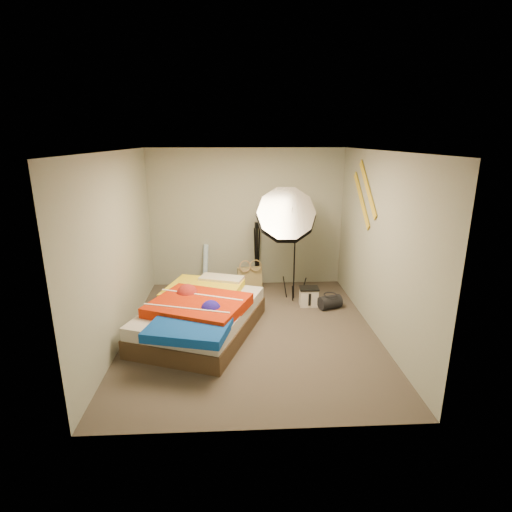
{
  "coord_description": "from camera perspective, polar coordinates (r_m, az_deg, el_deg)",
  "views": [
    {
      "loc": [
        -0.2,
        -5.15,
        2.65
      ],
      "look_at": [
        0.1,
        0.6,
        0.95
      ],
      "focal_mm": 28.0,
      "sensor_mm": 36.0,
      "label": 1
    }
  ],
  "objects": [
    {
      "name": "wrapping_roll",
      "position": [
        7.43,
        -7.25,
        -1.39
      ],
      "size": [
        0.16,
        0.24,
        0.79
      ],
      "primitive_type": "cylinder",
      "rotation": [
        -0.17,
        0.0,
        -0.32
      ],
      "color": "#67A5E3",
      "rests_on": "floor"
    },
    {
      "name": "ceiling",
      "position": [
        5.16,
        -0.79,
        14.77
      ],
      "size": [
        4.0,
        4.0,
        0.0
      ],
      "primitive_type": "plane",
      "rotation": [
        3.14,
        0.0,
        0.0
      ],
      "color": "silver",
      "rests_on": "wall_back"
    },
    {
      "name": "floor",
      "position": [
        5.8,
        -0.69,
        -10.76
      ],
      "size": [
        4.0,
        4.0,
        0.0
      ],
      "primitive_type": "plane",
      "color": "#4C4339",
      "rests_on": "ground"
    },
    {
      "name": "duffel_bag",
      "position": [
        6.6,
        10.51,
        -6.48
      ],
      "size": [
        0.41,
        0.32,
        0.22
      ],
      "primitive_type": "cylinder",
      "rotation": [
        0.0,
        1.57,
        0.34
      ],
      "color": "black",
      "rests_on": "floor"
    },
    {
      "name": "wall_left",
      "position": [
        5.56,
        -19.07,
        0.94
      ],
      "size": [
        0.0,
        4.0,
        4.0
      ],
      "primitive_type": "plane",
      "rotation": [
        1.57,
        0.0,
        1.57
      ],
      "color": "gray",
      "rests_on": "floor"
    },
    {
      "name": "wall_stripe_upper",
      "position": [
        6.11,
        15.67,
        9.26
      ],
      "size": [
        0.02,
        0.91,
        0.78
      ],
      "primitive_type": "cube",
      "rotation": [
        0.7,
        0.0,
        0.0
      ],
      "color": "gold",
      "rests_on": "wall_right"
    },
    {
      "name": "bed",
      "position": [
        5.7,
        -7.91,
        -8.28
      ],
      "size": [
        1.91,
        2.35,
        0.56
      ],
      "color": "#473322",
      "rests_on": "floor"
    },
    {
      "name": "wall_back",
      "position": [
        7.29,
        -1.36,
        5.37
      ],
      "size": [
        3.5,
        0.0,
        3.5
      ],
      "primitive_type": "plane",
      "rotation": [
        1.57,
        0.0,
        0.0
      ],
      "color": "gray",
      "rests_on": "floor"
    },
    {
      "name": "camera_case",
      "position": [
        6.65,
        7.53,
        -5.85
      ],
      "size": [
        0.29,
        0.21,
        0.29
      ],
      "primitive_type": "cube",
      "rotation": [
        0.0,
        0.0,
        -0.02
      ],
      "color": "silver",
      "rests_on": "floor"
    },
    {
      "name": "wall_front",
      "position": [
        3.45,
        0.57,
        -7.48
      ],
      "size": [
        3.5,
        0.0,
        3.5
      ],
      "primitive_type": "plane",
      "rotation": [
        -1.57,
        0.0,
        0.0
      ],
      "color": "gray",
      "rests_on": "floor"
    },
    {
      "name": "camera_tripod",
      "position": [
        7.31,
        0.13,
        0.9
      ],
      "size": [
        0.08,
        0.08,
        1.2
      ],
      "color": "black",
      "rests_on": "floor"
    },
    {
      "name": "tote_bag",
      "position": [
        7.21,
        -0.89,
        -3.3
      ],
      "size": [
        0.45,
        0.25,
        0.44
      ],
      "primitive_type": "cube",
      "rotation": [
        -0.14,
        0.0,
        0.15
      ],
      "color": "tan",
      "rests_on": "floor"
    },
    {
      "name": "wall_stripe_lower",
      "position": [
        6.37,
        14.83,
        7.78
      ],
      "size": [
        0.02,
        0.91,
        0.78
      ],
      "primitive_type": "cube",
      "rotation": [
        0.7,
        0.0,
        0.0
      ],
      "color": "gold",
      "rests_on": "wall_right"
    },
    {
      "name": "photo_umbrella",
      "position": [
        6.42,
        4.28,
        5.66
      ],
      "size": [
        1.2,
        0.92,
        2.03
      ],
      "color": "black",
      "rests_on": "floor"
    },
    {
      "name": "wall_right",
      "position": [
        5.68,
        17.19,
        1.43
      ],
      "size": [
        0.0,
        4.0,
        4.0
      ],
      "primitive_type": "plane",
      "rotation": [
        1.57,
        0.0,
        -1.57
      ],
      "color": "gray",
      "rests_on": "floor"
    }
  ]
}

